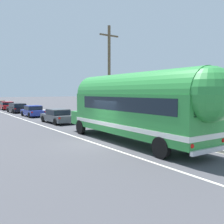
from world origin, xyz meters
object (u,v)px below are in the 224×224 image
Objects in this scene: utility_pole at (109,75)px; car_second at (33,111)px; car_lead at (58,116)px; car_third at (17,107)px; car_fourth at (7,105)px; painted_bus at (138,104)px.

car_second is (-2.50, 13.17, -3.70)m from utility_pole.
car_lead is at bearing 115.20° from utility_pole.
car_third is (-2.65, 20.41, -3.64)m from utility_pole.
car_second and car_third have the same top height.
utility_pole is 1.78× the size of car_fourth.
utility_pole is 20.90m from car_third.
car_lead is 0.99× the size of car_third.
car_second is 7.24m from car_third.
painted_bus is (-2.47, -6.70, -2.12)m from utility_pole.
painted_bus is 2.94× the size of car_second.
utility_pole reaches higher than car_third.
utility_pole is at bearing -79.26° from car_second.
painted_bus reaches higher than car_fourth.
utility_pole is 6.92m from car_lead.
utility_pole is 1.86× the size of car_third.
car_lead is 22.68m from car_fourth.
car_third is 7.57m from car_fourth.
car_lead is (-0.03, 11.99, -1.57)m from painted_bus.
car_lead is at bearing 90.12° from painted_bus.
car_second and car_fourth have the same top height.
utility_pole is at bearing -82.61° from car_third.
car_second is at bearing -88.81° from car_third.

